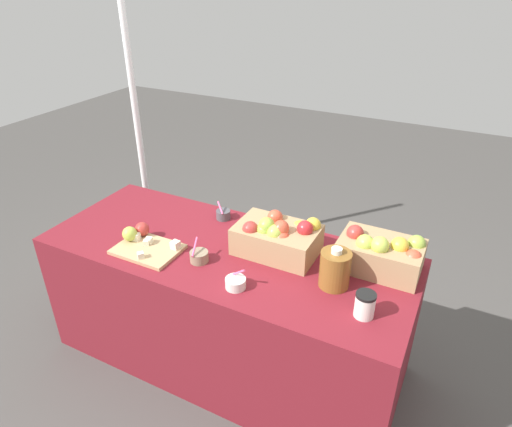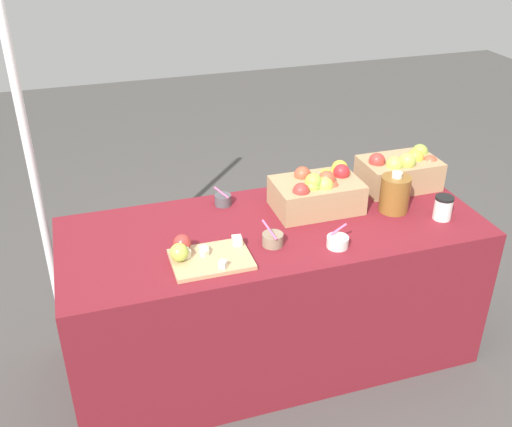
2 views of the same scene
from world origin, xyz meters
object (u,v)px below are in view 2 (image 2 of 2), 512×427
at_px(apple_crate_left, 401,171).
at_px(sample_bowl_near, 338,242).
at_px(sample_bowl_far, 273,239).
at_px(cutting_board_front, 200,255).
at_px(sample_bowl_mid, 223,200).
at_px(tent_pole, 27,144).
at_px(coffee_cup, 443,208).
at_px(cider_jug, 395,194).
at_px(apple_crate_middle, 318,191).

relative_size(apple_crate_left, sample_bowl_near, 3.68).
bearing_deg(sample_bowl_near, sample_bowl_far, 159.49).
xyz_separation_m(cutting_board_front, sample_bowl_mid, (0.21, 0.44, -0.00)).
height_order(cutting_board_front, tent_pole, tent_pole).
relative_size(sample_bowl_mid, coffee_cup, 0.89).
distance_m(apple_crate_left, sample_bowl_mid, 0.91).
bearing_deg(sample_bowl_near, cider_jug, 29.21).
relative_size(sample_bowl_near, coffee_cup, 0.93).
height_order(apple_crate_middle, cider_jug, apple_crate_middle).
bearing_deg(cider_jug, tent_pole, 158.63).
bearing_deg(coffee_cup, sample_bowl_far, 178.63).
distance_m(sample_bowl_near, cider_jug, 0.44).
xyz_separation_m(sample_bowl_near, tent_pole, (-1.21, 0.84, 0.26)).
bearing_deg(cutting_board_front, tent_pole, 129.72).
bearing_deg(sample_bowl_far, sample_bowl_mid, 104.78).
relative_size(cider_jug, coffee_cup, 1.76).
relative_size(apple_crate_left, coffee_cup, 3.40).
bearing_deg(cider_jug, cutting_board_front, -171.63).
bearing_deg(sample_bowl_near, apple_crate_middle, 81.81).
bearing_deg(sample_bowl_near, cutting_board_front, 172.76).
height_order(sample_bowl_near, tent_pole, tent_pole).
xyz_separation_m(sample_bowl_far, coffee_cup, (0.81, -0.02, 0.03)).
xyz_separation_m(apple_crate_middle, tent_pole, (-1.26, 0.50, 0.20)).
xyz_separation_m(apple_crate_left, cider_jug, (-0.15, -0.22, -0.00)).
relative_size(apple_crate_left, sample_bowl_far, 3.49).
relative_size(sample_bowl_far, coffee_cup, 0.97).
xyz_separation_m(apple_crate_left, apple_crate_middle, (-0.49, -0.09, 0.00)).
height_order(coffee_cup, tent_pole, tent_pole).
xyz_separation_m(apple_crate_middle, sample_bowl_near, (-0.05, -0.34, -0.06)).
height_order(sample_bowl_near, sample_bowl_far, sample_bowl_far).
distance_m(apple_crate_middle, sample_bowl_mid, 0.45).
relative_size(apple_crate_middle, coffee_cup, 3.60).
distance_m(apple_crate_left, coffee_cup, 0.36).
height_order(apple_crate_middle, cutting_board_front, apple_crate_middle).
distance_m(apple_crate_left, sample_bowl_near, 0.69).
height_order(cider_jug, tent_pole, tent_pole).
height_order(sample_bowl_near, cider_jug, cider_jug).
bearing_deg(apple_crate_middle, cider_jug, -20.64).
xyz_separation_m(cutting_board_front, sample_bowl_near, (0.58, -0.07, -0.00)).
distance_m(sample_bowl_far, cider_jug, 0.65).
relative_size(apple_crate_middle, sample_bowl_mid, 4.06).
relative_size(cutting_board_front, coffee_cup, 2.91).
relative_size(sample_bowl_mid, sample_bowl_far, 0.91).
xyz_separation_m(apple_crate_middle, cider_jug, (0.33, -0.13, -0.00)).
distance_m(sample_bowl_mid, tent_pole, 0.94).
relative_size(apple_crate_left, cider_jug, 1.93).
bearing_deg(cider_jug, sample_bowl_near, -150.79).
relative_size(sample_bowl_mid, cider_jug, 0.50).
bearing_deg(apple_crate_left, apple_crate_middle, -169.52).
bearing_deg(coffee_cup, tent_pole, 156.71).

